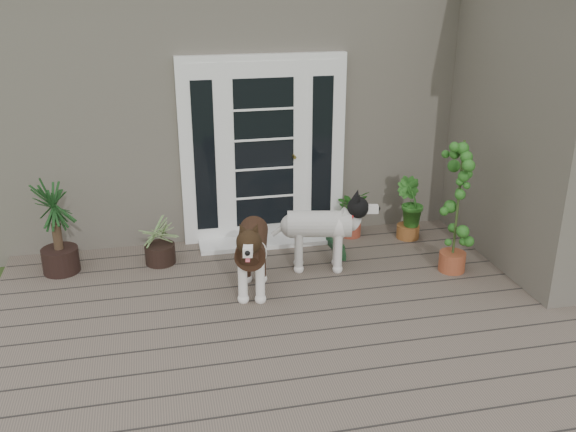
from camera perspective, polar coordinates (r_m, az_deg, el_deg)
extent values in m
cube|color=#6B5B4C|center=(5.81, 3.89, -10.60)|extent=(6.20, 4.60, 0.12)
cube|color=#665E54|center=(9.22, -3.33, 11.46)|extent=(7.40, 4.00, 3.10)
cube|color=#665E54|center=(7.43, 23.89, 7.25)|extent=(1.60, 2.40, 3.10)
cube|color=white|center=(7.29, -2.21, 5.95)|extent=(1.90, 0.14, 2.15)
cube|color=white|center=(7.46, -1.82, -2.25)|extent=(1.60, 0.40, 0.05)
imported|color=#20611B|center=(7.61, 5.70, -0.07)|extent=(0.47, 0.47, 0.49)
imported|color=#23641C|center=(7.64, 10.82, -0.08)|extent=(0.50, 0.50, 0.53)
imported|color=#215819|center=(8.02, 16.11, 0.53)|extent=(0.45, 0.45, 0.55)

